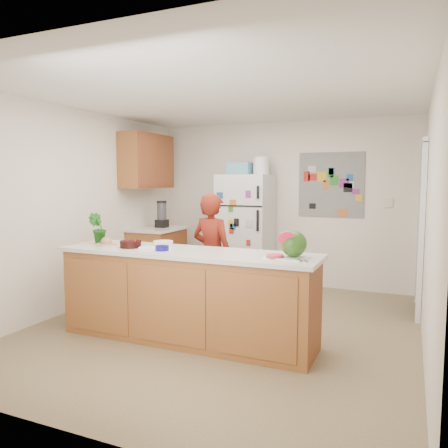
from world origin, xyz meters
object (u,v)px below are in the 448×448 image
at_px(watermelon, 294,244).
at_px(cherry_bowl, 131,244).
at_px(refrigerator, 246,231).
at_px(person, 212,255).

relative_size(watermelon, cherry_bowl, 1.08).
bearing_deg(refrigerator, cherry_bowl, -98.76).
height_order(watermelon, cherry_bowl, watermelon).
relative_size(refrigerator, person, 1.16).
relative_size(person, cherry_bowl, 6.75).
bearing_deg(person, cherry_bowl, 68.83).
xyz_separation_m(refrigerator, cherry_bowl, (-0.38, -2.44, 0.11)).
distance_m(refrigerator, watermelon, 2.74).
xyz_separation_m(refrigerator, watermelon, (1.34, -2.38, 0.20)).
xyz_separation_m(person, watermelon, (1.18, -0.80, 0.31)).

